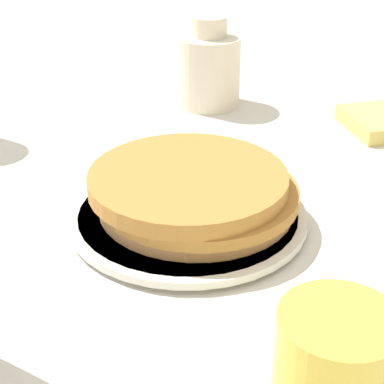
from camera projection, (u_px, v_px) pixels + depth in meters
name	position (u px, v px, depth m)	size (l,w,h in m)	color
ground_plane	(182.00, 212.00, 0.63)	(4.00, 4.00, 0.00)	silver
plate	(192.00, 216.00, 0.61)	(0.23, 0.23, 0.01)	silver
pancake_stack	(193.00, 191.00, 0.60)	(0.20, 0.19, 0.04)	tan
juice_glass	(335.00, 361.00, 0.40)	(0.08, 0.08, 0.07)	yellow
cream_jug	(209.00, 68.00, 0.87)	(0.09, 0.09, 0.12)	beige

